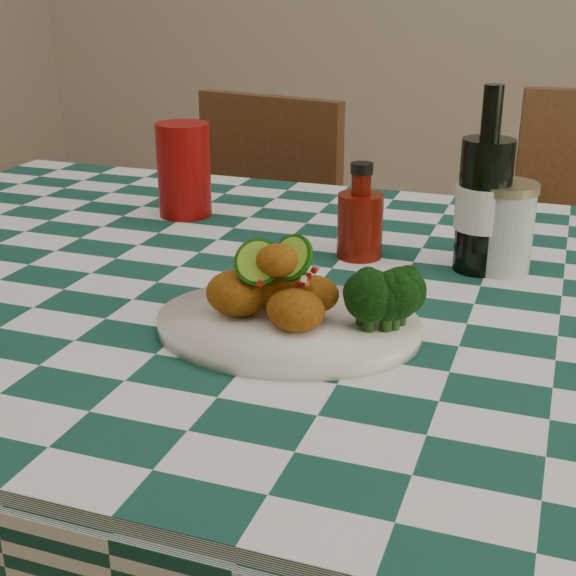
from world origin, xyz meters
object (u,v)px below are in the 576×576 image
(plate, at_px, (288,325))
(red_tumbler, at_px, (184,170))
(ketchup_bottle, at_px, (360,211))
(mason_jar, at_px, (502,227))
(dining_table, at_px, (314,527))
(fried_chicken_pile, at_px, (281,281))
(beer_bottle, at_px, (486,181))
(wooden_chair_left, at_px, (231,286))

(plate, xyz_separation_m, red_tumbler, (-0.33, 0.40, 0.07))
(ketchup_bottle, relative_size, mason_jar, 1.12)
(dining_table, bearing_deg, fried_chicken_pile, -88.06)
(ketchup_bottle, xyz_separation_m, mason_jar, (0.20, 0.01, -0.01))
(ketchup_bottle, bearing_deg, beer_bottle, 0.94)
(beer_bottle, xyz_separation_m, wooden_chair_left, (-0.66, 0.62, -0.47))
(ketchup_bottle, bearing_deg, dining_table, -100.16)
(dining_table, bearing_deg, beer_bottle, 33.81)
(red_tumbler, bearing_deg, fried_chicken_pile, -51.29)
(wooden_chair_left, bearing_deg, beer_bottle, -31.97)
(red_tumbler, distance_m, mason_jar, 0.54)
(red_tumbler, bearing_deg, plate, -50.52)
(plate, xyz_separation_m, beer_bottle, (0.18, 0.29, 0.12))
(red_tumbler, distance_m, wooden_chair_left, 0.68)
(dining_table, relative_size, plate, 5.44)
(dining_table, relative_size, red_tumbler, 10.62)
(dining_table, bearing_deg, red_tumbler, 142.74)
(beer_bottle, bearing_deg, plate, -121.82)
(ketchup_bottle, relative_size, wooden_chair_left, 0.16)
(ketchup_bottle, xyz_separation_m, beer_bottle, (0.17, 0.00, 0.06))
(plate, xyz_separation_m, fried_chicken_pile, (-0.01, 0.00, 0.05))
(fried_chicken_pile, height_order, red_tumbler, red_tumbler)
(plate, bearing_deg, ketchup_bottle, 88.31)
(beer_bottle, relative_size, wooden_chair_left, 0.28)
(wooden_chair_left, bearing_deg, mason_jar, -30.47)
(ketchup_bottle, distance_m, wooden_chair_left, 0.89)
(dining_table, bearing_deg, mason_jar, 32.17)
(beer_bottle, bearing_deg, mason_jar, 18.14)
(red_tumbler, bearing_deg, wooden_chair_left, 106.18)
(beer_bottle, bearing_deg, red_tumbler, 167.90)
(red_tumbler, relative_size, ketchup_bottle, 1.13)
(wooden_chair_left, bearing_deg, ketchup_bottle, -40.64)
(dining_table, bearing_deg, ketchup_bottle, 79.84)
(red_tumbler, bearing_deg, beer_bottle, -12.10)
(plate, relative_size, wooden_chair_left, 0.34)
(wooden_chair_left, bearing_deg, dining_table, -46.83)
(mason_jar, bearing_deg, plate, -124.62)
(fried_chicken_pile, bearing_deg, wooden_chair_left, 117.12)
(beer_bottle, bearing_deg, fried_chicken_pile, -123.07)
(dining_table, distance_m, plate, 0.43)
(mason_jar, distance_m, wooden_chair_left, 1.00)
(ketchup_bottle, distance_m, beer_bottle, 0.18)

